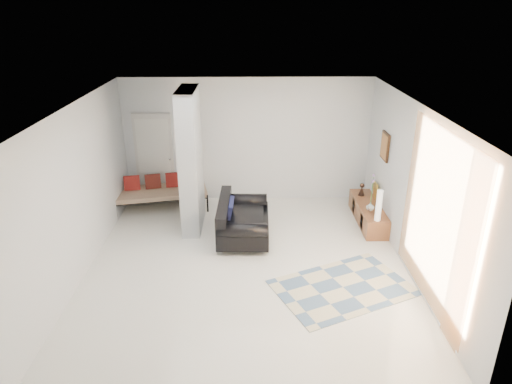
{
  "coord_description": "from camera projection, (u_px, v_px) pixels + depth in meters",
  "views": [
    {
      "loc": [
        0.05,
        -6.88,
        4.27
      ],
      "look_at": [
        0.16,
        0.6,
        1.15
      ],
      "focal_mm": 32.0,
      "sensor_mm": 36.0,
      "label": 1
    }
  ],
  "objects": [
    {
      "name": "loveseat",
      "position": [
        240.0,
        220.0,
        8.85
      ],
      "size": [
        1.0,
        1.66,
        0.76
      ],
      "rotation": [
        0.0,
        0.0,
        -0.02
      ],
      "color": "silver",
      "rests_on": "floor"
    },
    {
      "name": "bronze_figurine",
      "position": [
        362.0,
        189.0,
        9.83
      ],
      "size": [
        0.16,
        0.16,
        0.27
      ],
      "primitive_type": null,
      "rotation": [
        0.0,
        0.0,
        0.15
      ],
      "color": "black",
      "rests_on": "media_console"
    },
    {
      "name": "wall_left",
      "position": [
        78.0,
        193.0,
        7.41
      ],
      "size": [
        0.0,
        6.0,
        6.0
      ],
      "primitive_type": "plane",
      "rotation": [
        1.57,
        0.0,
        1.57
      ],
      "color": "silver",
      "rests_on": "ground"
    },
    {
      "name": "wall_art",
      "position": [
        385.0,
        146.0,
        8.96
      ],
      "size": [
        0.04,
        0.45,
        0.55
      ],
      "primitive_type": "cube",
      "color": "#311B0D",
      "rests_on": "wall_right"
    },
    {
      "name": "curtain",
      "position": [
        436.0,
        219.0,
        6.41
      ],
      "size": [
        0.0,
        2.55,
        2.55
      ],
      "primitive_type": "plane",
      "rotation": [
        1.57,
        0.0,
        1.57
      ],
      "color": "#FE9A43",
      "rests_on": "wall_right"
    },
    {
      "name": "media_console",
      "position": [
        368.0,
        213.0,
        9.51
      ],
      "size": [
        0.45,
        1.71,
        0.8
      ],
      "color": "brown",
      "rests_on": "floor"
    },
    {
      "name": "wall_front",
      "position": [
        245.0,
        304.0,
        4.68
      ],
      "size": [
        6.0,
        0.0,
        6.0
      ],
      "primitive_type": "plane",
      "rotation": [
        -1.57,
        0.0,
        0.0
      ],
      "color": "silver",
      "rests_on": "ground"
    },
    {
      "name": "hallway_door",
      "position": [
        154.0,
        158.0,
        10.3
      ],
      "size": [
        0.85,
        0.06,
        2.04
      ],
      "primitive_type": "cube",
      "color": "beige",
      "rests_on": "floor"
    },
    {
      "name": "ceiling",
      "position": [
        246.0,
        107.0,
        6.91
      ],
      "size": [
        6.0,
        6.0,
        0.0
      ],
      "primitive_type": "plane",
      "rotation": [
        3.14,
        0.0,
        0.0
      ],
      "color": "white",
      "rests_on": "wall_back"
    },
    {
      "name": "vase",
      "position": [
        370.0,
        206.0,
        9.13
      ],
      "size": [
        0.18,
        0.18,
        0.17
      ],
      "primitive_type": "imported",
      "rotation": [
        0.0,
        0.0,
        0.11
      ],
      "color": "silver",
      "rests_on": "media_console"
    },
    {
      "name": "partition_column",
      "position": [
        191.0,
        161.0,
        8.91
      ],
      "size": [
        0.35,
        1.2,
        2.8
      ],
      "primitive_type": "cube",
      "color": "#9A9EA1",
      "rests_on": "floor"
    },
    {
      "name": "daybed",
      "position": [
        160.0,
        191.0,
        10.08
      ],
      "size": [
        2.09,
        1.2,
        0.77
      ],
      "rotation": [
        0.0,
        0.0,
        0.2
      ],
      "color": "black",
      "rests_on": "floor"
    },
    {
      "name": "wall_right",
      "position": [
        414.0,
        191.0,
        7.49
      ],
      "size": [
        0.0,
        6.0,
        6.0
      ],
      "primitive_type": "plane",
      "rotation": [
        1.57,
        0.0,
        -1.57
      ],
      "color": "silver",
      "rests_on": "ground"
    },
    {
      "name": "cylinder_lamp",
      "position": [
        379.0,
        205.0,
        8.64
      ],
      "size": [
        0.11,
        0.11,
        0.62
      ],
      "primitive_type": "cylinder",
      "color": "white",
      "rests_on": "media_console"
    },
    {
      "name": "floor",
      "position": [
        247.0,
        266.0,
        7.99
      ],
      "size": [
        6.0,
        6.0,
        0.0
      ],
      "primitive_type": "plane",
      "color": "white",
      "rests_on": "ground"
    },
    {
      "name": "area_rug",
      "position": [
        343.0,
        287.0,
        7.37
      ],
      "size": [
        2.51,
        2.16,
        0.01
      ],
      "primitive_type": "cube",
      "rotation": [
        0.0,
        0.0,
        0.43
      ],
      "color": "#C2BA94",
      "rests_on": "floor"
    },
    {
      "name": "wall_back",
      "position": [
        247.0,
        141.0,
        10.22
      ],
      "size": [
        6.0,
        0.0,
        6.0
      ],
      "primitive_type": "plane",
      "rotation": [
        1.57,
        0.0,
        0.0
      ],
      "color": "silver",
      "rests_on": "ground"
    }
  ]
}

